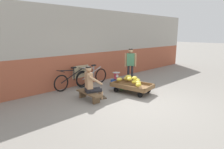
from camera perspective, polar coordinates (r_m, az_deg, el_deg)
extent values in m
plane|color=gray|center=(6.12, 8.41, -8.51)|extent=(80.00, 80.00, 0.00)
cube|color=#A35138|center=(8.24, -9.45, 1.64)|extent=(16.00, 0.30, 1.31)
cube|color=#A8A399|center=(8.10, -9.85, 12.68)|extent=(16.00, 0.30, 1.84)
cube|color=brown|center=(7.07, 6.04, -3.56)|extent=(1.08, 1.56, 0.05)
cube|color=brown|center=(6.71, 4.32, -3.72)|extent=(0.29, 1.43, 0.10)
cube|color=brown|center=(7.38, 7.61, -2.30)|extent=(0.29, 1.43, 0.10)
cube|color=brown|center=(7.41, 1.37, -2.15)|extent=(0.83, 0.19, 0.10)
cube|color=brown|center=(6.74, 11.21, -3.87)|extent=(0.83, 0.19, 0.10)
cylinder|color=black|center=(7.11, 1.20, -4.61)|extent=(0.08, 0.19, 0.18)
cylinder|color=black|center=(7.61, 3.93, -3.48)|extent=(0.08, 0.19, 0.18)
cylinder|color=black|center=(6.61, 8.41, -6.07)|extent=(0.08, 0.19, 0.18)
cylinder|color=black|center=(7.15, 10.79, -4.73)|extent=(0.08, 0.19, 0.18)
ellipsoid|color=yellow|center=(6.89, 7.86, -2.39)|extent=(0.26, 0.21, 0.13)
ellipsoid|color=yellow|center=(6.60, 7.92, -3.05)|extent=(0.26, 0.21, 0.13)
ellipsoid|color=yellow|center=(6.98, 6.79, -2.16)|extent=(0.27, 0.22, 0.13)
ellipsoid|color=yellow|center=(7.47, 4.29, -1.15)|extent=(0.29, 0.26, 0.13)
ellipsoid|color=yellow|center=(7.30, 2.20, -1.44)|extent=(0.25, 0.20, 0.13)
ellipsoid|color=yellow|center=(7.20, 7.65, -1.73)|extent=(0.28, 0.25, 0.13)
ellipsoid|color=yellow|center=(6.90, 5.21, -1.29)|extent=(0.29, 0.26, 0.13)
ellipsoid|color=gold|center=(7.18, 4.92, -0.65)|extent=(0.29, 0.26, 0.13)
ellipsoid|color=yellow|center=(7.02, 6.76, -1.07)|extent=(0.25, 0.19, 0.13)
cube|color=brown|center=(6.29, -6.87, -5.52)|extent=(0.35, 1.11, 0.05)
cube|color=brown|center=(6.64, -8.74, -5.83)|extent=(0.24, 0.09, 0.22)
cube|color=brown|center=(6.04, -4.74, -7.60)|extent=(0.24, 0.09, 0.22)
cylinder|color=tan|center=(6.53, -3.72, -5.80)|extent=(0.10, 0.10, 0.27)
cube|color=#4C3D2D|center=(6.58, -3.22, -6.68)|extent=(0.24, 0.16, 0.04)
cylinder|color=#232328|center=(6.41, -5.42, -4.44)|extent=(0.42, 0.26, 0.13)
cylinder|color=tan|center=(6.37, -3.15, -6.26)|extent=(0.10, 0.10, 0.27)
cube|color=#4C3D2D|center=(6.43, -2.63, -7.16)|extent=(0.24, 0.16, 0.04)
cylinder|color=#232328|center=(6.24, -4.88, -4.88)|extent=(0.42, 0.26, 0.13)
cube|color=#232328|center=(6.26, -6.89, -4.69)|extent=(0.30, 0.34, 0.14)
cube|color=tan|center=(6.17, -6.97, -1.76)|extent=(0.28, 0.36, 0.52)
cylinder|color=tan|center=(6.40, -6.15, -0.99)|extent=(0.47, 0.23, 0.36)
cylinder|color=tan|center=(6.03, -4.95, -1.80)|extent=(0.47, 0.23, 0.36)
sphere|color=tan|center=(6.09, -7.06, 1.66)|extent=(0.19, 0.19, 0.19)
ellipsoid|color=black|center=(6.08, -7.08, 2.14)|extent=(0.17, 0.17, 0.09)
cube|color=#234CA8|center=(7.84, 1.28, -2.53)|extent=(0.36, 0.28, 0.30)
cylinder|color=#28282D|center=(7.80, 1.28, -1.36)|extent=(0.20, 0.20, 0.03)
cube|color=#C6384C|center=(7.77, 1.29, -0.39)|extent=(0.16, 0.10, 0.24)
cylinder|color=white|center=(7.73, 1.57, -0.45)|extent=(0.13, 0.01, 0.13)
cylinder|color=#B2B5BA|center=(7.74, 1.29, 0.58)|extent=(0.30, 0.30, 0.01)
torus|color=black|center=(7.38, -14.96, -2.55)|extent=(0.64, 0.11, 0.64)
torus|color=black|center=(7.98, -8.95, -1.16)|extent=(0.64, 0.11, 0.64)
cylinder|color=black|center=(7.62, -11.90, -0.37)|extent=(1.03, 0.14, 0.43)
cylinder|color=black|center=(7.67, -11.33, 0.04)|extent=(0.04, 0.04, 0.48)
cylinder|color=black|center=(7.45, -13.23, 1.16)|extent=(0.62, 0.10, 0.12)
cube|color=black|center=(7.62, -11.41, 2.03)|extent=(0.21, 0.12, 0.05)
cylinder|color=black|center=(7.28, -15.16, 0.95)|extent=(0.08, 0.48, 0.03)
torus|color=black|center=(7.75, -8.81, -1.55)|extent=(0.64, 0.09, 0.64)
torus|color=black|center=(8.40, -3.37, -0.34)|extent=(0.64, 0.09, 0.64)
cylinder|color=#9EA0A5|center=(8.03, -6.01, 0.47)|extent=(1.03, 0.10, 0.43)
cylinder|color=#9EA0A5|center=(8.08, -5.48, 0.85)|extent=(0.04, 0.04, 0.48)
cylinder|color=#9EA0A5|center=(7.85, -7.17, 1.96)|extent=(0.62, 0.07, 0.12)
cube|color=black|center=(8.03, -5.52, 2.74)|extent=(0.21, 0.11, 0.05)
cylinder|color=black|center=(7.66, -8.92, 1.79)|extent=(0.06, 0.48, 0.03)
cube|color=#C6B289|center=(8.06, -9.66, -0.24)|extent=(0.70, 0.28, 0.87)
cylinder|color=#232328|center=(8.24, 6.02, -0.07)|extent=(0.10, 0.10, 0.80)
cylinder|color=#232328|center=(8.23, 4.91, -0.06)|extent=(0.10, 0.10, 0.80)
cube|color=#427A56|center=(8.12, 5.56, 4.48)|extent=(0.36, 0.37, 0.52)
cylinder|color=tan|center=(8.13, 7.04, 4.32)|extent=(0.07, 0.07, 0.56)
cylinder|color=tan|center=(8.12, 4.07, 4.37)|extent=(0.07, 0.07, 0.56)
sphere|color=tan|center=(8.08, 5.62, 7.12)|extent=(0.19, 0.19, 0.19)
ellipsoid|color=black|center=(8.07, 5.63, 7.49)|extent=(0.17, 0.17, 0.09)
cube|color=green|center=(7.49, 3.16, -3.51)|extent=(0.18, 0.12, 0.24)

